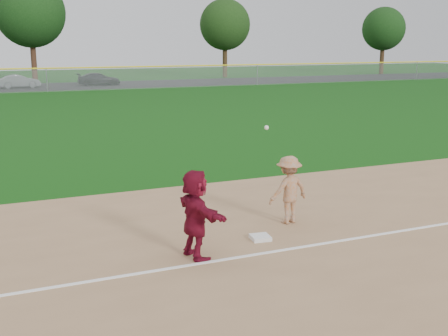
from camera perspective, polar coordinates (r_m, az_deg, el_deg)
name	(u,v)px	position (r m, az deg, el deg)	size (l,w,h in m)	color
ground	(251,241)	(12.18, 2.79, -7.41)	(160.00, 160.00, 0.00)	#10470D
foul_line	(269,252)	(11.50, 4.55, -8.54)	(60.00, 0.10, 0.01)	white
parking_asphalt	(41,87)	(56.65, -18.12, 7.84)	(120.00, 10.00, 0.01)	black
first_base	(260,238)	(12.20, 3.71, -7.06)	(0.40, 0.40, 0.09)	white
base_runner	(196,214)	(10.97, -2.90, -4.69)	(1.65, 0.52, 1.78)	maroon
car_mid	(19,81)	(55.83, -20.07, 8.27)	(1.28, 3.68, 1.21)	slate
car_right	(99,79)	(57.18, -12.60, 8.81)	(1.68, 4.13, 1.20)	black
first_base_play	(289,190)	(13.17, 6.58, -2.19)	(1.40, 0.78, 2.40)	gray
outfield_fence	(46,69)	(50.58, -17.63, 9.59)	(110.00, 0.12, 110.00)	#999EA0
tree_2	(30,13)	(62.05, -19.08, 14.68)	(7.00, 7.00, 10.58)	#3C2316
tree_3	(225,25)	(68.65, 0.09, 14.35)	(6.00, 6.00, 9.19)	#352513
tree_4	(384,29)	(78.65, 15.91, 13.44)	(5.60, 5.60, 8.67)	#372414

